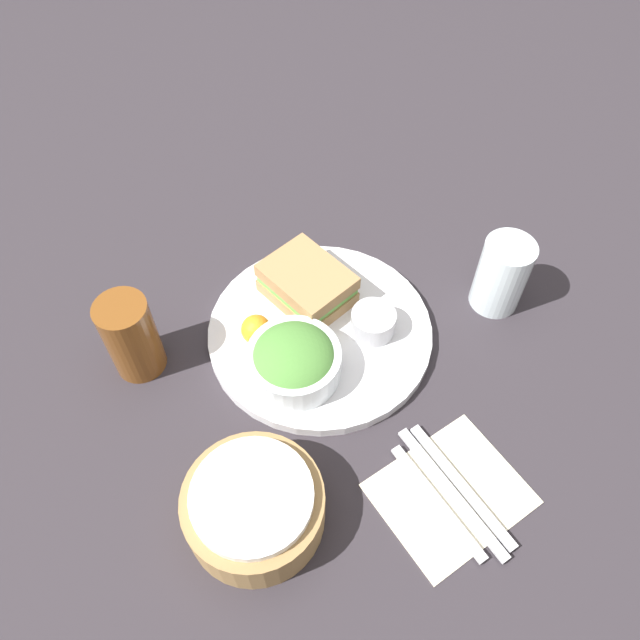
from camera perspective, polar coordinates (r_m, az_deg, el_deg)
ground_plane at (r=0.86m, az=-0.00°, el=-1.43°), size 4.00×4.00×0.00m
plate at (r=0.85m, az=-0.00°, el=-1.12°), size 0.30×0.30×0.02m
sandwich at (r=0.86m, az=-1.19°, el=3.30°), size 0.13×0.11×0.05m
salad_bowl at (r=0.79m, az=-2.39°, el=-3.73°), size 0.12×0.12×0.06m
dressing_cup at (r=0.83m, az=4.88°, el=-0.21°), size 0.06×0.06×0.03m
orange_wedge at (r=0.82m, az=-5.85°, el=-0.87°), size 0.04×0.04×0.04m
drink_glass at (r=0.82m, az=-16.88°, el=-1.47°), size 0.07×0.07×0.12m
bread_basket at (r=0.72m, az=-6.05°, el=-16.59°), size 0.16×0.16×0.07m
napkin at (r=0.77m, az=11.68°, el=-15.37°), size 0.14×0.16×0.00m
fork at (r=0.77m, az=12.78°, el=-14.50°), size 0.18×0.01×0.01m
knife at (r=0.76m, az=11.74°, el=-15.25°), size 0.19×0.01×0.01m
spoon at (r=0.76m, az=10.67°, el=-16.00°), size 0.16×0.01×0.01m
water_glass at (r=0.89m, az=16.28°, el=4.00°), size 0.07×0.07×0.11m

